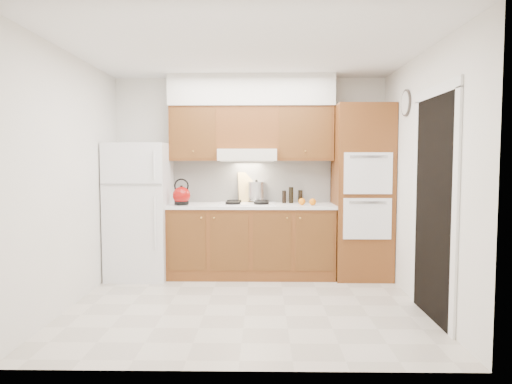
# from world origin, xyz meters

# --- Properties ---
(floor) EXTENTS (3.60, 3.60, 0.00)m
(floor) POSITION_xyz_m (0.00, 0.00, 0.00)
(floor) COLOR beige
(floor) RESTS_ON ground
(ceiling) EXTENTS (3.60, 3.60, 0.00)m
(ceiling) POSITION_xyz_m (0.00, 0.00, 2.60)
(ceiling) COLOR white
(ceiling) RESTS_ON wall_back
(wall_back) EXTENTS (3.60, 0.02, 2.60)m
(wall_back) POSITION_xyz_m (0.00, 1.50, 1.30)
(wall_back) COLOR white
(wall_back) RESTS_ON floor
(wall_left) EXTENTS (0.02, 3.00, 2.60)m
(wall_left) POSITION_xyz_m (-1.80, 0.00, 1.30)
(wall_left) COLOR white
(wall_left) RESTS_ON floor
(wall_right) EXTENTS (0.02, 3.00, 2.60)m
(wall_right) POSITION_xyz_m (1.80, 0.00, 1.30)
(wall_right) COLOR white
(wall_right) RESTS_ON floor
(fridge) EXTENTS (0.75, 0.72, 1.72)m
(fridge) POSITION_xyz_m (-1.41, 1.14, 0.86)
(fridge) COLOR white
(fridge) RESTS_ON floor
(base_cabinets) EXTENTS (2.11, 0.60, 0.90)m
(base_cabinets) POSITION_xyz_m (0.02, 1.20, 0.45)
(base_cabinets) COLOR brown
(base_cabinets) RESTS_ON floor
(countertop) EXTENTS (2.13, 0.62, 0.04)m
(countertop) POSITION_xyz_m (0.03, 1.19, 0.92)
(countertop) COLOR white
(countertop) RESTS_ON base_cabinets
(backsplash) EXTENTS (2.11, 0.03, 0.56)m
(backsplash) POSITION_xyz_m (0.02, 1.49, 1.22)
(backsplash) COLOR white
(backsplash) RESTS_ON countertop
(oven_cabinet) EXTENTS (0.70, 0.65, 2.20)m
(oven_cabinet) POSITION_xyz_m (1.44, 1.18, 1.10)
(oven_cabinet) COLOR brown
(oven_cabinet) RESTS_ON floor
(upper_cab_left) EXTENTS (0.63, 0.33, 0.70)m
(upper_cab_left) POSITION_xyz_m (-0.71, 1.33, 1.85)
(upper_cab_left) COLOR brown
(upper_cab_left) RESTS_ON wall_back
(upper_cab_right) EXTENTS (0.73, 0.33, 0.70)m
(upper_cab_right) POSITION_xyz_m (0.72, 1.33, 1.85)
(upper_cab_right) COLOR brown
(upper_cab_right) RESTS_ON wall_back
(range_hood) EXTENTS (0.75, 0.45, 0.15)m
(range_hood) POSITION_xyz_m (-0.02, 1.27, 1.57)
(range_hood) COLOR silver
(range_hood) RESTS_ON wall_back
(upper_cab_over_hood) EXTENTS (0.75, 0.33, 0.55)m
(upper_cab_over_hood) POSITION_xyz_m (-0.02, 1.33, 1.92)
(upper_cab_over_hood) COLOR brown
(upper_cab_over_hood) RESTS_ON range_hood
(soffit) EXTENTS (2.13, 0.36, 0.40)m
(soffit) POSITION_xyz_m (0.03, 1.32, 2.40)
(soffit) COLOR silver
(soffit) RESTS_ON wall_back
(cooktop) EXTENTS (0.74, 0.50, 0.01)m
(cooktop) POSITION_xyz_m (-0.02, 1.21, 0.95)
(cooktop) COLOR white
(cooktop) RESTS_ON countertop
(doorway) EXTENTS (0.02, 0.90, 2.10)m
(doorway) POSITION_xyz_m (1.79, -0.35, 1.05)
(doorway) COLOR black
(doorway) RESTS_ON floor
(wall_clock) EXTENTS (0.02, 0.30, 0.30)m
(wall_clock) POSITION_xyz_m (1.79, 0.55, 2.15)
(wall_clock) COLOR #3F3833
(wall_clock) RESTS_ON wall_right
(kettle) EXTENTS (0.26, 0.26, 0.22)m
(kettle) POSITION_xyz_m (-0.85, 1.06, 1.06)
(kettle) COLOR maroon
(kettle) RESTS_ON countertop
(cutting_board) EXTENTS (0.33, 0.18, 0.41)m
(cutting_board) POSITION_xyz_m (-0.00, 1.45, 1.14)
(cutting_board) COLOR tan
(cutting_board) RESTS_ON countertop
(stock_pot) EXTENTS (0.30, 0.30, 0.24)m
(stock_pot) POSITION_xyz_m (0.09, 1.40, 1.09)
(stock_pot) COLOR silver
(stock_pot) RESTS_ON cooktop
(condiment_a) EXTENTS (0.06, 0.06, 0.21)m
(condiment_a) POSITION_xyz_m (0.55, 1.34, 1.05)
(condiment_a) COLOR black
(condiment_a) RESTS_ON countertop
(condiment_b) EXTENTS (0.07, 0.07, 0.17)m
(condiment_b) POSITION_xyz_m (0.46, 1.34, 1.02)
(condiment_b) COLOR black
(condiment_b) RESTS_ON countertop
(condiment_c) EXTENTS (0.06, 0.06, 0.17)m
(condiment_c) POSITION_xyz_m (0.68, 1.45, 1.02)
(condiment_c) COLOR black
(condiment_c) RESTS_ON countertop
(orange_near) EXTENTS (0.10, 0.10, 0.09)m
(orange_near) POSITION_xyz_m (0.80, 1.05, 0.98)
(orange_near) COLOR orange
(orange_near) RESTS_ON countertop
(orange_far) EXTENTS (0.11, 0.11, 0.09)m
(orange_far) POSITION_xyz_m (0.67, 1.09, 0.98)
(orange_far) COLOR orange
(orange_far) RESTS_ON countertop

